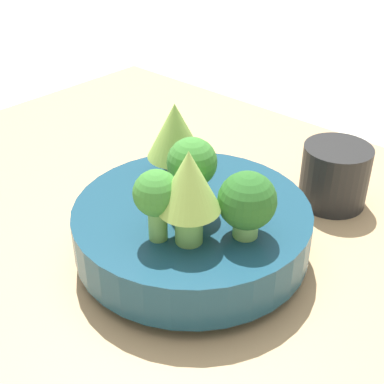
# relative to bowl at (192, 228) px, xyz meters

# --- Properties ---
(ground_plane) EXTENTS (6.00, 6.00, 0.00)m
(ground_plane) POSITION_rel_bowl_xyz_m (-0.04, -0.01, -0.07)
(ground_plane) COLOR beige
(table) EXTENTS (0.98, 0.81, 0.03)m
(table) POSITION_rel_bowl_xyz_m (-0.04, -0.01, -0.05)
(table) COLOR tan
(table) RESTS_ON ground_plane
(bowl) EXTENTS (0.26, 0.26, 0.06)m
(bowl) POSITION_rel_bowl_xyz_m (0.00, 0.00, 0.00)
(bowl) COLOR navy
(bowl) RESTS_ON table
(broccoli_floret_center) EXTENTS (0.05, 0.05, 0.08)m
(broccoli_floret_center) POSITION_rel_bowl_xyz_m (0.00, -0.00, 0.08)
(broccoli_floret_center) COLOR #609347
(broccoli_floret_center) RESTS_ON bowl
(broccoli_floret_right) EXTENTS (0.06, 0.06, 0.07)m
(broccoli_floret_right) POSITION_rel_bowl_xyz_m (0.07, -0.00, 0.07)
(broccoli_floret_right) COLOR #7AB256
(broccoli_floret_right) RESTS_ON bowl
(romanesco_piece_far) EXTENTS (0.06, 0.06, 0.09)m
(romanesco_piece_far) POSITION_rel_bowl_xyz_m (-0.06, 0.04, 0.08)
(romanesco_piece_far) COLOR #6BA34C
(romanesco_piece_far) RESTS_ON bowl
(broccoli_floret_front) EXTENTS (0.05, 0.05, 0.07)m
(broccoli_floret_front) POSITION_rel_bowl_xyz_m (0.01, -0.06, 0.07)
(broccoli_floret_front) COLOR #6BA34C
(broccoli_floret_front) RESTS_ON bowl
(romanesco_piece_near) EXTENTS (0.06, 0.06, 0.10)m
(romanesco_piece_near) POSITION_rel_bowl_xyz_m (0.04, -0.04, 0.09)
(romanesco_piece_near) COLOR #6BA34C
(romanesco_piece_near) RESTS_ON bowl
(cup) EXTENTS (0.09, 0.09, 0.08)m
(cup) POSITION_rel_bowl_xyz_m (0.06, 0.20, 0.00)
(cup) COLOR black
(cup) RESTS_ON table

